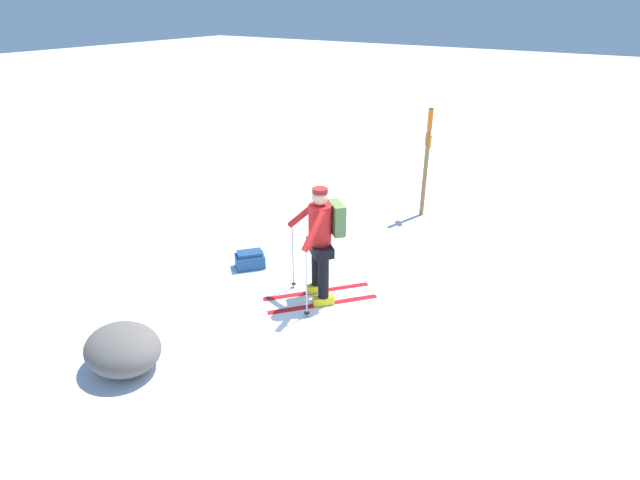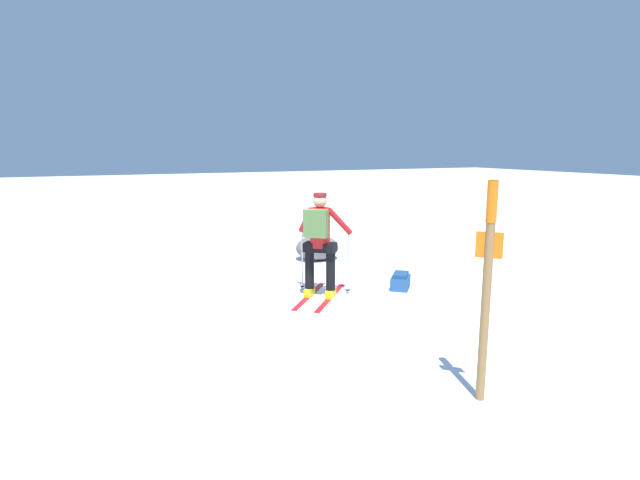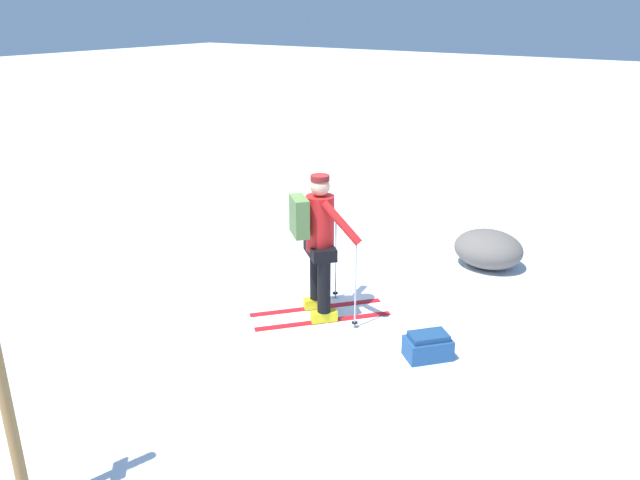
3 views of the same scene
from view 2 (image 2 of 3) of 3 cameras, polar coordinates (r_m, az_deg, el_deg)
The scene contains 5 objects.
ground_plane at distance 8.26m, azimuth -3.99°, elevation -6.31°, with size 80.00×80.00×0.00m, color white.
skier at distance 7.91m, azimuth -0.05°, elevation 0.16°, with size 1.39×1.50×1.69m.
dropped_backpack at distance 8.68m, azimuth 9.18°, elevation -4.68°, with size 0.52×0.54×0.28m.
trail_marker at distance 4.85m, azimuth 18.60°, elevation -3.75°, with size 0.19×0.19×2.10m.
rock_boulder at distance 10.75m, azimuth -0.31°, elevation -0.89°, with size 0.94×0.80×0.52m, color #5B5651.
Camera 2 is at (2.80, 7.39, 2.39)m, focal length 28.00 mm.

